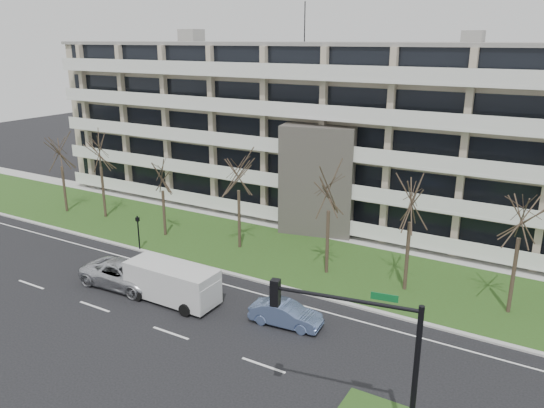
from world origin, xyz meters
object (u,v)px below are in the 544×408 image
Objects in this scene: traffic_signal at (364,349)px; pedestrian_signal at (138,228)px; white_van at (173,280)px; silver_pickup at (125,274)px; blue_sedan at (286,314)px.

traffic_signal reaches higher than pedestrian_signal.
white_van is 15.82m from traffic_signal.
white_van reaches higher than silver_pickup.
silver_pickup is 1.45× the size of blue_sedan.
blue_sedan is at bearing -87.82° from silver_pickup.
white_van reaches higher than blue_sedan.
white_van is at bearing 148.18° from traffic_signal.
blue_sedan is at bearing 7.91° from white_van.
pedestrian_signal reaches higher than silver_pickup.
blue_sedan is at bearing -14.68° from pedestrian_signal.
blue_sedan is 0.61× the size of traffic_signal.
blue_sedan is at bearing 126.20° from traffic_signal.
silver_pickup is 6.26m from pedestrian_signal.
traffic_signal reaches higher than white_van.
pedestrian_signal is at bearing 32.44° from silver_pickup.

